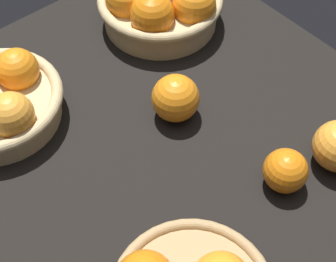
{
  "coord_description": "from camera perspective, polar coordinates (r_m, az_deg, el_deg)",
  "views": [
    {
      "loc": [
        -38.66,
        34.81,
        71.19
      ],
      "look_at": [
        -1.36,
        3.04,
        7.0
      ],
      "focal_mm": 54.61,
      "sensor_mm": 36.0,
      "label": 1
    }
  ],
  "objects": [
    {
      "name": "market_tray",
      "position": [
        0.87,
        0.94,
        -0.62
      ],
      "size": [
        84.0,
        72.0,
        3.0
      ],
      "primitive_type": "cube",
      "color": "black",
      "rests_on": "ground"
    },
    {
      "name": "loose_orange_back_gap",
      "position": [
        0.85,
        0.84,
        3.69
      ],
      "size": [
        8.13,
        8.13,
        8.13
      ],
      "primitive_type": "sphere",
      "color": "orange",
      "rests_on": "market_tray"
    },
    {
      "name": "loose_orange_front_gap",
      "position": [
        0.79,
        12.97,
        -4.34
      ],
      "size": [
        6.91,
        6.91,
        6.91
      ],
      "primitive_type": "sphere",
      "color": "orange",
      "rests_on": "market_tray"
    },
    {
      "name": "basket_near_right",
      "position": [
        1.01,
        -0.94,
        13.99
      ],
      "size": [
        24.32,
        24.32,
        12.83
      ],
      "color": "tan",
      "rests_on": "market_tray"
    }
  ]
}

